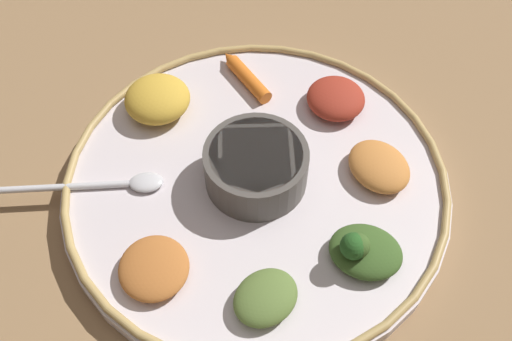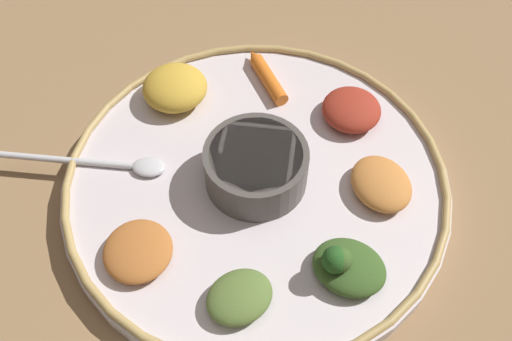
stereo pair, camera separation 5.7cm
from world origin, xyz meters
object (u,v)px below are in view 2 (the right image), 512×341
object	(u,v)px
center_bowl	(256,165)
carrot_near_spoon	(266,76)
spoon	(107,164)
greens_pile	(346,266)

from	to	relation	value
center_bowl	carrot_near_spoon	size ratio (longest dim) A/B	1.31
spoon	greens_pile	size ratio (longest dim) A/B	2.39
center_bowl	spoon	xyz separation A→B (m)	(0.14, 0.06, -0.02)
spoon	greens_pile	xyz separation A→B (m)	(-0.26, -0.01, 0.01)
spoon	carrot_near_spoon	xyz separation A→B (m)	(-0.08, -0.19, 0.00)
greens_pile	spoon	bearing A→B (deg)	2.74
greens_pile	carrot_near_spoon	distance (m)	0.25
greens_pile	carrot_near_spoon	size ratio (longest dim) A/B	0.90
center_bowl	carrot_near_spoon	world-z (taller)	center_bowl
greens_pile	carrot_near_spoon	world-z (taller)	greens_pile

